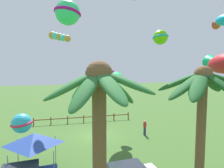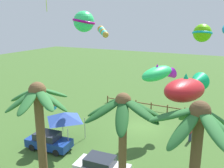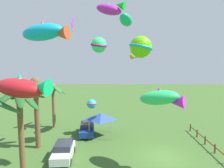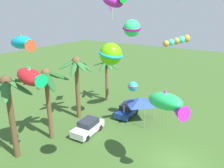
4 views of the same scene
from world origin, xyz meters
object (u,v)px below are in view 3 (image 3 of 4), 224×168
Objects in this scene: palm_tree_0 at (36,96)px; kite_ball_5 at (99,45)px; kite_tube_1 at (139,54)px; kite_fish_7 at (110,9)px; kite_diamond_2 at (73,24)px; parked_car_1 at (64,151)px; kite_fish_9 at (126,20)px; palm_tree_1 at (20,106)px; palm_tree_2 at (53,95)px; parked_car_0 at (87,129)px; kite_ball_8 at (92,104)px; festival_tent at (101,116)px; kite_fish_3 at (23,87)px; kite_fish_4 at (45,32)px; kite_ball_0 at (141,47)px; kite_fish_6 at (161,98)px.

palm_tree_0 is 3.06× the size of kite_ball_5.
kite_fish_7 is at bearing 152.71° from kite_tube_1.
palm_tree_0 is 2.75× the size of kite_diamond_2.
kite_fish_9 reaches higher than parked_car_1.
palm_tree_1 is 1.19× the size of palm_tree_2.
kite_fish_7 reaches higher than parked_car_0.
parked_car_0 is at bearing 93.41° from kite_ball_8.
kite_diamond_2 reaches higher than parked_car_0.
kite_ball_8 is (3.73, -5.31, -1.64)m from palm_tree_0.
kite_ball_8 is (0.47, 1.16, 1.42)m from festival_tent.
festival_tent is 1.11× the size of kite_fish_7.
parked_car_1 is 1.02× the size of kite_fish_3.
kite_diamond_2 is (-4.38, -3.80, 8.57)m from palm_tree_2.
kite_ball_8 is at bearing -54.90° from palm_tree_0.
kite_fish_4 reaches higher than kite_ball_8.
festival_tent is 1.84× the size of kite_ball_0.
parked_car_1 is 10.98m from kite_ball_5.
kite_tube_1 is at bearing -152.70° from kite_fish_9.
palm_tree_0 is 11.68m from kite_tube_1.
parked_car_0 is at bearing 32.65° from kite_ball_5.
kite_fish_4 is (-1.91, -2.16, 3.01)m from kite_fish_3.
kite_fish_7 is (-4.24, -7.75, 7.51)m from palm_tree_0.
palm_tree_0 is at bearing 17.35° from kite_fish_3.
kite_tube_1 is 12.92m from kite_fish_4.
kite_tube_1 is 12.78m from kite_fish_3.
kite_fish_4 is 1.09× the size of kite_ball_5.
kite_fish_7 reaches higher than kite_fish_6.
kite_ball_0 is 0.60× the size of kite_fish_7.
kite_ball_5 reaches higher than kite_fish_3.
kite_fish_3 reaches higher than kite_ball_8.
kite_fish_3 is 8.49m from kite_fish_7.
kite_ball_0 is at bearing -129.39° from parked_car_1.
kite_fish_6 is (-5.24, -1.23, -3.78)m from kite_tube_1.
kite_fish_6 is (1.38, -11.20, 0.38)m from palm_tree_1.
kite_ball_0 is 0.63× the size of kite_ball_5.
parked_car_0 is 2.02× the size of kite_tube_1.
kite_fish_6 is (-4.57, -5.50, -4.73)m from kite_ball_5.
kite_fish_3 is at bearing 166.20° from kite_ball_8.
kite_diamond_2 is (7.04, -2.77, 7.49)m from palm_tree_1.
kite_fish_3 reaches higher than parked_car_0.
palm_tree_2 is 14.80m from kite_fish_3.
palm_tree_1 is at bearing 97.03° from kite_fish_6.
kite_diamond_2 is 12.39m from kite_fish_6.
palm_tree_0 is 1.85× the size of kite_fish_6.
kite_fish_7 is at bearing 97.77° from kite_fish_6.
palm_tree_2 is 1.51× the size of kite_fish_6.
parked_car_0 is 1.49× the size of kite_diamond_2.
kite_fish_3 is at bearing -149.27° from palm_tree_1.
kite_ball_5 reaches higher than palm_tree_1.
parked_car_1 is at bearing 9.92° from kite_fish_4.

